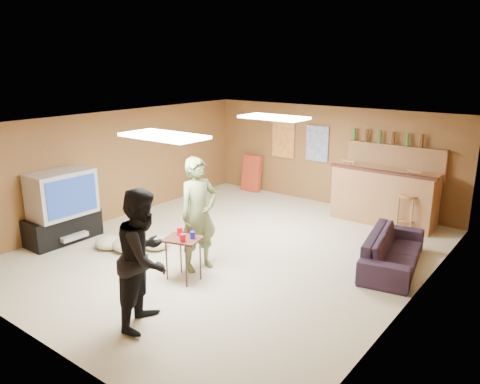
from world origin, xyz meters
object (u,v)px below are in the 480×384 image
Objects in this scene: tv_body at (62,194)px; person_black at (144,258)px; person_olive at (199,214)px; tray_table at (183,259)px; sofa at (393,251)px; bar_counter at (384,196)px.

tv_body is 3.36m from person_black.
person_olive is (2.68, 0.62, -0.01)m from tv_body.
tray_table is (-0.47, 1.13, -0.54)m from person_black.
person_olive is 0.94× the size of sofa.
tray_table is at bearing -1.06° from person_black.
bar_counter reaches higher than sofa.
bar_counter is 1.15× the size of person_black.
bar_counter is at bearing 14.33° from sofa.
person_olive is 3.10m from sofa.
tv_body reaches higher than bar_counter.
tray_table is (-2.31, -2.32, 0.05)m from sofa.
bar_counter is at bearing 47.00° from tv_body.
tray_table is at bearing -108.08° from bar_counter.
tv_body is 0.55× the size of bar_counter.
sofa is 3.27m from tray_table.
tray_table is at bearing 124.24° from sofa.
person_black is 2.63× the size of tray_table.
bar_counter is 5.49m from person_black.
tv_body is 2.82m from tray_table.
sofa is (2.39, 1.88, -0.61)m from person_olive.
person_black is (0.55, -1.57, -0.02)m from person_olive.
tray_table is at bearing -154.81° from person_olive.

